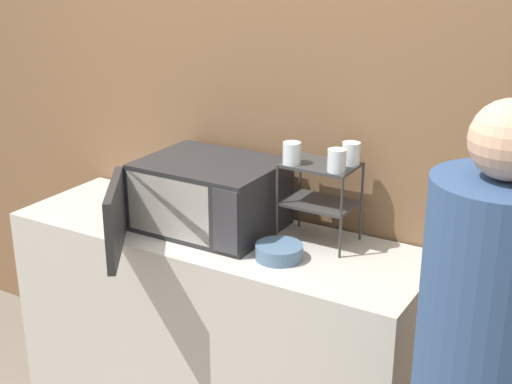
% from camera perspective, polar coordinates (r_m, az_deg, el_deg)
% --- Properties ---
extents(wall_back, '(8.00, 0.06, 2.60)m').
position_cam_1_polar(wall_back, '(3.07, -0.04, 6.03)').
color(wall_back, brown).
rests_on(wall_back, ground_plane).
extents(counter, '(1.78, 0.58, 0.88)m').
position_cam_1_polar(counter, '(3.14, -3.16, -10.67)').
color(counter, '#B7B2A8').
rests_on(counter, ground_plane).
extents(microwave, '(0.57, 0.80, 0.29)m').
position_cam_1_polar(microwave, '(2.93, -4.02, -0.31)').
color(microwave, '#262628').
rests_on(microwave, counter).
extents(dish_rack, '(0.28, 0.21, 0.32)m').
position_cam_1_polar(dish_rack, '(2.77, 5.14, 0.48)').
color(dish_rack, '#333333').
rests_on(dish_rack, counter).
extents(glass_front_left, '(0.07, 0.07, 0.09)m').
position_cam_1_polar(glass_front_left, '(2.72, 2.88, 3.13)').
color(glass_front_left, silver).
rests_on(glass_front_left, dish_rack).
extents(glass_back_right, '(0.07, 0.07, 0.09)m').
position_cam_1_polar(glass_back_right, '(2.74, 7.61, 3.09)').
color(glass_back_right, silver).
rests_on(glass_back_right, dish_rack).
extents(glass_front_right, '(0.07, 0.07, 0.09)m').
position_cam_1_polar(glass_front_right, '(2.65, 6.48, 2.53)').
color(glass_front_right, silver).
rests_on(glass_front_right, dish_rack).
extents(bowl, '(0.18, 0.18, 0.06)m').
position_cam_1_polar(bowl, '(2.69, 1.86, -4.81)').
color(bowl, slate).
rests_on(bowl, counter).
extents(person, '(0.38, 0.38, 1.66)m').
position_cam_1_polar(person, '(2.12, 17.66, -12.72)').
color(person, '#2D2D33').
rests_on(person, ground_plane).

